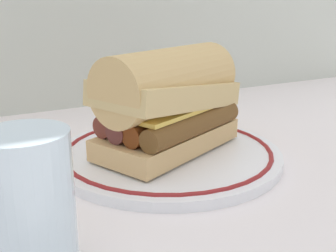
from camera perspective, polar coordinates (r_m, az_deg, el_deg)
ground_plane at (r=0.55m, az=-1.52°, el=-4.41°), size 1.50×1.50×0.00m
plate at (r=0.54m, az=0.00°, el=-3.75°), size 0.29×0.29×0.01m
sausage_sandwich at (r=0.52m, az=0.00°, el=3.52°), size 0.22×0.17×0.13m
drinking_glass at (r=0.32m, az=-18.38°, el=-12.22°), size 0.06×0.06×0.12m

